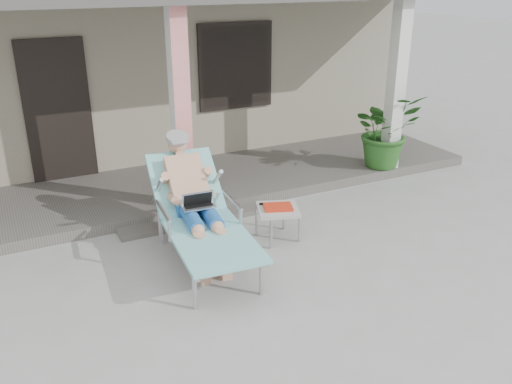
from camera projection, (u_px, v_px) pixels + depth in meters
ground at (254, 291)px, 5.72m from camera, size 60.00×60.00×0.00m
house at (107, 52)px, 10.47m from camera, size 10.40×5.40×3.30m
porch_deck at (167, 189)px, 8.18m from camera, size 10.00×2.00×0.15m
porch_step at (193, 220)px, 7.24m from camera, size 2.00×0.30×0.07m
lounger at (196, 187)px, 6.12m from camera, size 0.96×2.21×1.41m
side_table at (278, 211)px, 6.69m from camera, size 0.64×0.64×0.45m
potted_palm at (386, 130)px, 8.71m from camera, size 1.12×0.99×1.20m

